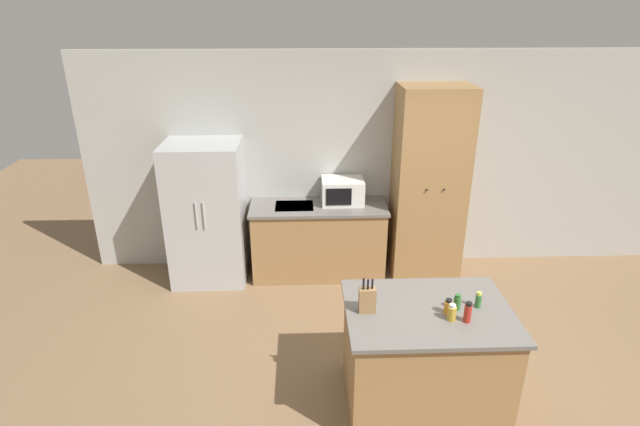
% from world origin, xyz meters
% --- Properties ---
extents(ground_plane, '(14.00, 14.00, 0.00)m').
position_xyz_m(ground_plane, '(0.00, 0.00, 0.00)').
color(ground_plane, '#846647').
extents(wall_back, '(7.20, 0.06, 2.60)m').
position_xyz_m(wall_back, '(0.00, 2.33, 1.30)').
color(wall_back, '#B2B2AD').
rests_on(wall_back, ground_plane).
extents(refrigerator, '(0.84, 0.71, 1.66)m').
position_xyz_m(refrigerator, '(-2.15, 1.96, 0.83)').
color(refrigerator, '#B7BABC').
rests_on(refrigerator, ground_plane).
extents(back_counter, '(1.59, 0.63, 0.89)m').
position_xyz_m(back_counter, '(-0.86, 2.00, 0.45)').
color(back_counter, '#9E7547').
rests_on(back_counter, ground_plane).
extents(pantry_cabinet, '(0.80, 0.59, 2.25)m').
position_xyz_m(pantry_cabinet, '(0.41, 2.02, 1.13)').
color(pantry_cabinet, '#9E7547').
rests_on(pantry_cabinet, ground_plane).
extents(kitchen_island, '(1.28, 0.94, 0.89)m').
position_xyz_m(kitchen_island, '(-0.08, -0.16, 0.45)').
color(kitchen_island, '#9E7547').
rests_on(kitchen_island, ground_plane).
extents(microwave, '(0.48, 0.39, 0.29)m').
position_xyz_m(microwave, '(-0.58, 2.09, 1.03)').
color(microwave, white).
rests_on(microwave, back_counter).
extents(knife_block, '(0.13, 0.07, 0.29)m').
position_xyz_m(knife_block, '(-0.57, -0.17, 1.00)').
color(knife_block, '#9E7547').
rests_on(knife_block, kitchen_island).
extents(spice_bottle_tall_dark, '(0.05, 0.05, 0.13)m').
position_xyz_m(spice_bottle_tall_dark, '(0.30, -0.14, 0.95)').
color(spice_bottle_tall_dark, '#337033').
rests_on(spice_bottle_tall_dark, kitchen_island).
extents(spice_bottle_short_red, '(0.06, 0.06, 0.13)m').
position_xyz_m(spice_bottle_short_red, '(0.05, -0.30, 0.96)').
color(spice_bottle_short_red, gold).
rests_on(spice_bottle_short_red, kitchen_island).
extents(spice_bottle_amber_oil, '(0.06, 0.06, 0.12)m').
position_xyz_m(spice_bottle_amber_oil, '(0.04, -0.21, 0.95)').
color(spice_bottle_amber_oil, orange).
rests_on(spice_bottle_amber_oil, kitchen_island).
extents(spice_bottle_green_herb, '(0.06, 0.06, 0.13)m').
position_xyz_m(spice_bottle_green_herb, '(0.13, -0.16, 0.95)').
color(spice_bottle_green_herb, '#337033').
rests_on(spice_bottle_green_herb, kitchen_island).
extents(spice_bottle_pale_salt, '(0.06, 0.06, 0.17)m').
position_xyz_m(spice_bottle_pale_salt, '(0.16, -0.32, 0.97)').
color(spice_bottle_pale_salt, '#B2281E').
rests_on(spice_bottle_pale_salt, kitchen_island).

